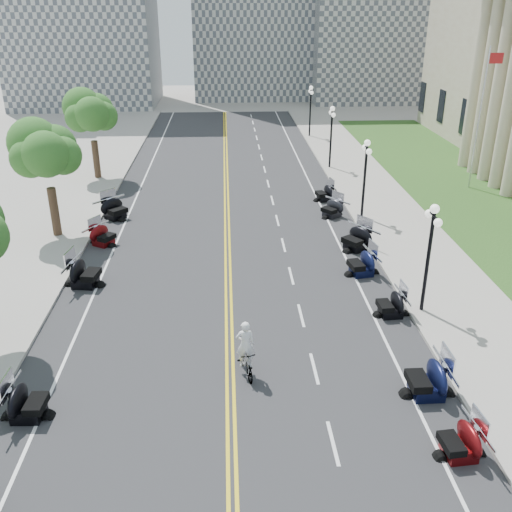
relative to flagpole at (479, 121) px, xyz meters
name	(u,v)px	position (x,y,z in m)	size (l,w,h in m)	color
ground	(230,371)	(-18.00, -22.00, -5.00)	(160.00, 160.00, 0.00)	gray
road	(228,261)	(-18.00, -12.00, -5.00)	(16.00, 90.00, 0.01)	#333335
centerline_yellow_a	(226,261)	(-18.12, -12.00, -4.99)	(0.12, 90.00, 0.00)	yellow
centerline_yellow_b	(230,261)	(-17.88, -12.00, -4.99)	(0.12, 90.00, 0.00)	yellow
edge_line_north	(346,258)	(-11.60, -12.00, -4.99)	(0.12, 90.00, 0.00)	white
edge_line_south	(107,263)	(-24.40, -12.00, -4.99)	(0.12, 90.00, 0.00)	white
lane_dash_5	(333,443)	(-14.80, -26.00, -4.99)	(0.12, 2.00, 0.00)	white
lane_dash_6	(314,368)	(-14.80, -22.00, -4.99)	(0.12, 2.00, 0.00)	white
lane_dash_7	(301,315)	(-14.80, -18.00, -4.99)	(0.12, 2.00, 0.00)	white
lane_dash_8	(291,276)	(-14.80, -14.00, -4.99)	(0.12, 2.00, 0.00)	white
lane_dash_9	(283,245)	(-14.80, -10.00, -4.99)	(0.12, 2.00, 0.00)	white
lane_dash_10	(277,220)	(-14.80, -6.00, -4.99)	(0.12, 2.00, 0.00)	white
lane_dash_11	(272,200)	(-14.80, -2.00, -4.99)	(0.12, 2.00, 0.00)	white
lane_dash_12	(268,184)	(-14.80, 2.00, -4.99)	(0.12, 2.00, 0.00)	white
lane_dash_13	(265,169)	(-14.80, 6.00, -4.99)	(0.12, 2.00, 0.00)	white
lane_dash_14	(262,157)	(-14.80, 10.00, -4.99)	(0.12, 2.00, 0.00)	white
lane_dash_15	(259,147)	(-14.80, 14.00, -4.99)	(0.12, 2.00, 0.00)	white
lane_dash_16	(257,138)	(-14.80, 18.00, -4.99)	(0.12, 2.00, 0.00)	white
lane_dash_17	(255,130)	(-14.80, 22.00, -4.99)	(0.12, 2.00, 0.00)	white
lane_dash_18	(253,122)	(-14.80, 26.00, -4.99)	(0.12, 2.00, 0.00)	white
lane_dash_19	(251,116)	(-14.80, 30.00, -4.99)	(0.12, 2.00, 0.00)	white
sidewalk_north	(420,255)	(-7.50, -12.00, -4.92)	(5.00, 90.00, 0.15)	#9E9991
sidewalk_south	(29,264)	(-28.50, -12.00, -4.92)	(5.00, 90.00, 0.15)	#9E9991
lawn	(484,205)	(-0.50, -4.00, -4.95)	(9.00, 60.00, 0.10)	#356023
distant_block_c	(385,15)	(4.00, 43.00, 6.00)	(20.00, 14.00, 22.00)	gray
street_lamp_2	(428,260)	(-9.40, -18.00, -2.40)	(0.50, 1.20, 4.90)	black
street_lamp_3	(364,180)	(-9.40, -6.00, -2.40)	(0.50, 1.20, 4.90)	black
street_lamp_4	(331,137)	(-9.40, 6.00, -2.40)	(0.50, 1.20, 4.90)	black
street_lamp_5	(310,111)	(-9.40, 18.00, -2.40)	(0.50, 1.20, 4.90)	black
flagpole	(479,121)	(0.00, 0.00, 0.00)	(1.10, 0.20, 10.00)	silver
tree_3	(46,158)	(-28.00, -8.00, -0.25)	(4.80, 4.80, 9.20)	#235619
tree_4	(91,118)	(-28.00, 4.00, -0.25)	(4.80, 4.80, 9.20)	#235619
motorcycle_n_4	(461,440)	(-11.06, -26.73, -4.38)	(1.78, 1.78, 1.25)	#590A0C
motorcycle_n_5	(428,377)	(-11.09, -23.76, -4.26)	(2.11, 2.11, 1.48)	black
motorcycle_n_6	(391,303)	(-10.85, -18.18, -4.38)	(1.77, 1.77, 1.24)	black
motorcycle_n_7	(362,262)	(-11.22, -14.01, -4.31)	(1.98, 1.98, 1.38)	black
motorcycle_n_8	(357,237)	(-10.81, -10.84, -4.27)	(2.08, 2.08, 1.46)	black
motorcycle_n_9	(332,207)	(-11.23, -5.48, -4.37)	(1.80, 1.80, 1.26)	black
motorcycle_n_10	(325,192)	(-11.17, -2.22, -4.38)	(1.76, 1.76, 1.24)	black
motorcycle_s_5	(26,401)	(-24.76, -24.21, -4.33)	(1.90, 1.90, 1.33)	black
motorcycle_s_7	(84,272)	(-24.98, -14.52, -4.25)	(2.14, 2.14, 1.50)	black
motorcycle_s_8	(103,234)	(-25.07, -9.40, -4.36)	(1.84, 1.84, 1.29)	#590A0C
motorcycle_s_9	(115,208)	(-25.13, -5.07, -4.27)	(2.09, 2.09, 1.46)	black
bicycle	(245,361)	(-17.42, -22.19, -4.44)	(0.53, 1.87, 1.13)	#A51414
cyclist_rider	(245,326)	(-17.42, -22.19, -2.92)	(0.69, 0.45, 1.90)	white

